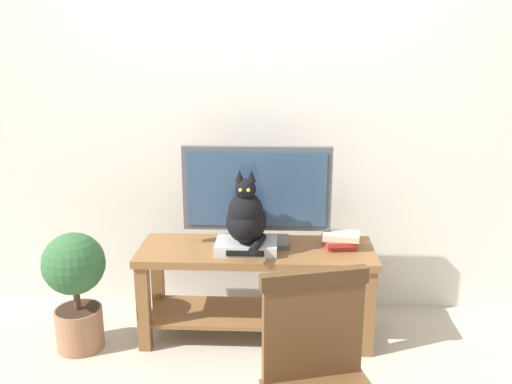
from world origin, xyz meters
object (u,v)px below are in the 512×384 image
(cat, at_px, (246,216))
(book_stack, at_px, (340,240))
(potted_plant, at_px, (76,283))
(wooden_chair, at_px, (321,378))
(tv_stand, at_px, (256,276))
(media_box, at_px, (246,246))
(tv, at_px, (257,193))

(cat, bearing_deg, book_stack, 10.87)
(potted_plant, bearing_deg, wooden_chair, -38.35)
(tv_stand, distance_m, potted_plant, 1.02)
(wooden_chair, height_order, potted_plant, wooden_chair)
(tv_stand, bearing_deg, potted_plant, -169.81)
(media_box, distance_m, cat, 0.18)
(tv, xyz_separation_m, book_stack, (0.48, -0.03, -0.26))
(media_box, bearing_deg, cat, -85.65)
(wooden_chair, height_order, book_stack, wooden_chair)
(media_box, height_order, wooden_chair, wooden_chair)
(media_box, relative_size, wooden_chair, 0.38)
(tv_stand, relative_size, tv, 1.60)
(tv, distance_m, wooden_chair, 1.35)
(tv_stand, xyz_separation_m, potted_plant, (-1.01, -0.18, 0.01))
(cat, height_order, book_stack, cat)
(book_stack, bearing_deg, tv_stand, -175.80)
(media_box, distance_m, potted_plant, 0.98)
(tv_stand, bearing_deg, media_box, -136.77)
(tv_stand, bearing_deg, cat, -128.42)
(book_stack, bearing_deg, cat, -169.13)
(tv_stand, xyz_separation_m, tv, (0.00, 0.07, 0.48))
(tv_stand, relative_size, book_stack, 6.05)
(tv_stand, xyz_separation_m, media_box, (-0.05, -0.05, 0.20))
(book_stack, distance_m, potted_plant, 1.52)
(cat, relative_size, book_stack, 1.89)
(wooden_chair, xyz_separation_m, potted_plant, (-1.30, 1.03, -0.13))
(tv_stand, height_order, cat, cat)
(tv, bearing_deg, cat, -111.84)
(tv, distance_m, book_stack, 0.55)
(wooden_chair, bearing_deg, book_stack, 81.10)
(tv, height_order, cat, tv)
(media_box, distance_m, book_stack, 0.55)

